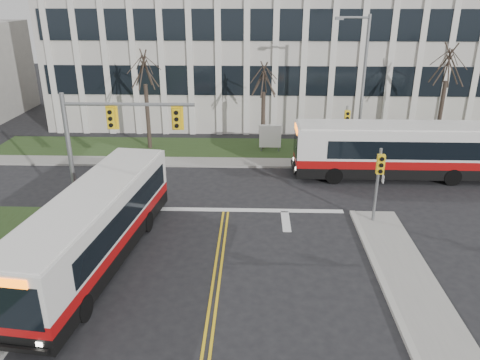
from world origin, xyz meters
name	(u,v)px	position (x,y,z in m)	size (l,w,h in m)	color
ground	(212,311)	(0.00, 0.00, 0.00)	(120.00, 120.00, 0.00)	black
sidewalk_cross	(309,163)	(5.00, 15.20, 0.07)	(44.00, 1.60, 0.14)	#9E9B93
building_lawn	(305,150)	(5.00, 18.00, 0.06)	(44.00, 5.00, 0.12)	#2C421C
office_building	(296,45)	(5.00, 30.00, 6.00)	(40.00, 16.00, 12.00)	beige
mast_arm_signal	(103,135)	(-5.62, 7.16, 4.26)	(6.11, 0.38, 6.20)	slate
signal_pole_near	(379,176)	(7.20, 6.90, 2.50)	(0.34, 0.39, 3.80)	slate
signal_pole_far	(346,127)	(7.20, 15.40, 2.50)	(0.34, 0.39, 3.80)	slate
streetlight	(361,82)	(8.03, 16.20, 5.19)	(2.15, 0.25, 9.20)	slate
directory_sign	(270,137)	(2.50, 17.50, 1.17)	(1.50, 0.12, 2.00)	slate
tree_left	(144,71)	(-6.00, 18.00, 5.51)	(1.80, 1.80, 7.70)	#42352B
tree_mid	(264,80)	(2.00, 18.20, 4.88)	(1.80, 1.80, 6.82)	#42352B
tree_right	(448,66)	(14.00, 18.00, 5.91)	(1.80, 1.80, 8.25)	#42352B
bus_main	(95,229)	(-5.00, 3.12, 1.53)	(2.48, 11.44, 3.05)	silver
bus_cross	(397,152)	(9.87, 13.14, 1.60)	(2.60, 11.98, 3.20)	silver
newspaper_box_blue	(17,299)	(-6.80, -0.18, 0.47)	(0.50, 0.45, 0.95)	navy
newspaper_box_red	(7,311)	(-6.80, -0.85, 0.47)	(0.50, 0.45, 0.95)	#A52615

